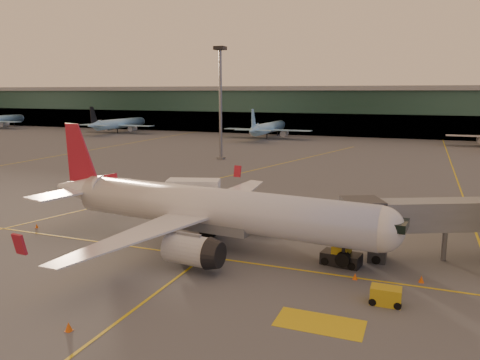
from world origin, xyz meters
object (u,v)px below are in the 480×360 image
(main_airplane, at_px, (204,209))
(gpu_cart, at_px, (386,296))
(pushback_tug, at_px, (341,257))
(catering_truck, at_px, (194,197))

(main_airplane, distance_m, gpu_cart, 19.95)
(pushback_tug, bearing_deg, catering_truck, 163.76)
(gpu_cart, bearing_deg, catering_truck, 145.88)
(main_airplane, bearing_deg, catering_truck, 127.49)
(catering_truck, relative_size, gpu_cart, 2.97)
(catering_truck, xyz_separation_m, gpu_cart, (24.04, -16.22, -2.17))
(catering_truck, relative_size, pushback_tug, 1.84)
(catering_truck, bearing_deg, gpu_cart, -51.19)
(pushback_tug, bearing_deg, main_airplane, -172.01)
(main_airplane, xyz_separation_m, catering_truck, (-5.73, 9.01, -1.08))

